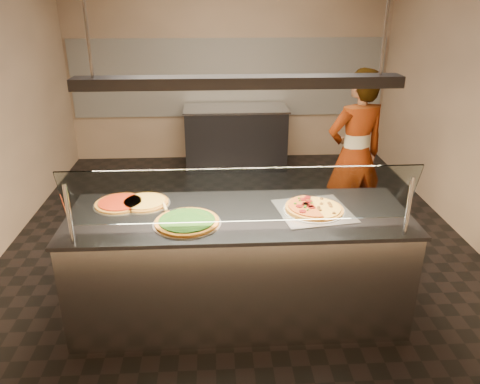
{
  "coord_description": "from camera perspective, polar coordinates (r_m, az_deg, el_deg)",
  "views": [
    {
      "loc": [
        -0.25,
        -4.46,
        2.52
      ],
      "look_at": [
        -0.05,
        -0.94,
        1.02
      ],
      "focal_mm": 35.0,
      "sensor_mm": 36.0,
      "label": 1
    }
  ],
  "objects": [
    {
      "name": "ground",
      "position": [
        5.13,
        -0.01,
        -6.49
      ],
      "size": [
        5.0,
        6.0,
        0.02
      ],
      "primitive_type": "cube",
      "color": "black",
      "rests_on": "ground"
    },
    {
      "name": "wall_back",
      "position": [
        7.54,
        -1.35,
        15.27
      ],
      "size": [
        5.0,
        0.02,
        3.0
      ],
      "primitive_type": "cube",
      "color": "tan",
      "rests_on": "ground"
    },
    {
      "name": "wall_front",
      "position": [
        1.79,
        5.58,
        -11.81
      ],
      "size": [
        5.0,
        0.02,
        3.0
      ],
      "primitive_type": "cube",
      "color": "tan",
      "rests_on": "ground"
    },
    {
      "name": "tile_band",
      "position": [
        7.54,
        -1.33,
        13.73
      ],
      "size": [
        4.9,
        0.02,
        1.2
      ],
      "primitive_type": "cube",
      "color": "silver",
      "rests_on": "wall_back"
    },
    {
      "name": "serving_counter",
      "position": [
        3.89,
        -0.13,
        -8.85
      ],
      "size": [
        2.68,
        0.94,
        0.93
      ],
      "color": "#B7B7BC",
      "rests_on": "ground"
    },
    {
      "name": "sneeze_guard",
      "position": [
        3.23,
        0.19,
        -0.57
      ],
      "size": [
        2.44,
        0.18,
        0.54
      ],
      "color": "#B7B7BC",
      "rests_on": "serving_counter"
    },
    {
      "name": "perforated_tray",
      "position": [
        3.75,
        8.98,
        -2.22
      ],
      "size": [
        0.63,
        0.63,
        0.01
      ],
      "color": "silver",
      "rests_on": "serving_counter"
    },
    {
      "name": "half_pizza_pepperoni",
      "position": [
        3.72,
        7.37,
        -1.87
      ],
      "size": [
        0.3,
        0.48,
        0.05
      ],
      "color": "#92571A",
      "rests_on": "perforated_tray"
    },
    {
      "name": "half_pizza_sausage",
      "position": [
        3.77,
        10.65,
        -1.89
      ],
      "size": [
        0.3,
        0.48,
        0.04
      ],
      "color": "#92571A",
      "rests_on": "perforated_tray"
    },
    {
      "name": "pizza_spinach",
      "position": [
        3.53,
        -6.48,
        -3.6
      ],
      "size": [
        0.51,
        0.51,
        0.03
      ],
      "color": "silver",
      "rests_on": "serving_counter"
    },
    {
      "name": "pizza_cheese",
      "position": [
        3.91,
        -11.53,
        -1.2
      ],
      "size": [
        0.42,
        0.42,
        0.03
      ],
      "color": "silver",
      "rests_on": "serving_counter"
    },
    {
      "name": "pizza_tomato",
      "position": [
        3.94,
        -14.4,
        -1.29
      ],
      "size": [
        0.43,
        0.43,
        0.03
      ],
      "color": "silver",
      "rests_on": "serving_counter"
    },
    {
      "name": "pizza_spatula",
      "position": [
        3.72,
        -8.46,
        -2.02
      ],
      "size": [
        0.22,
        0.23,
        0.02
      ],
      "color": "#B7B7BC",
      "rests_on": "pizza_spinach"
    },
    {
      "name": "prep_table",
      "position": [
        7.31,
        -0.52,
        6.73
      ],
      "size": [
        1.57,
        0.74,
        0.93
      ],
      "color": "#2E2E32",
      "rests_on": "ground"
    },
    {
      "name": "worker",
      "position": [
        5.17,
        13.82,
        4.35
      ],
      "size": [
        0.77,
        0.61,
        1.84
      ],
      "primitive_type": "imported",
      "rotation": [
        0.0,
        0.0,
        3.43
      ],
      "color": "#3A3240",
      "rests_on": "ground"
    },
    {
      "name": "heat_lamp_housing",
      "position": [
        3.35,
        -0.15,
        13.26
      ],
      "size": [
        2.3,
        0.18,
        0.08
      ],
      "primitive_type": "cube",
      "color": "#2E2E32",
      "rests_on": "ceiling"
    }
  ]
}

